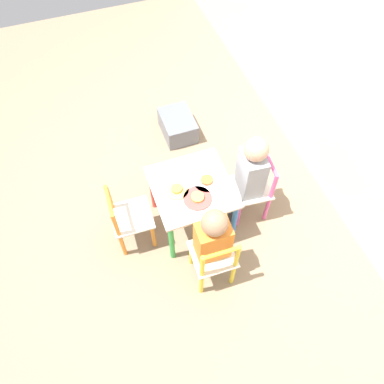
# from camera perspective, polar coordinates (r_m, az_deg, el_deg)

# --- Properties ---
(ground_plane) EXTENTS (6.00, 6.00, 0.00)m
(ground_plane) POSITION_cam_1_polar(r_m,az_deg,el_deg) (2.76, -0.00, -4.38)
(ground_plane) COLOR #8C755B
(kids_table) EXTENTS (0.51, 0.51, 0.45)m
(kids_table) POSITION_cam_1_polar(r_m,az_deg,el_deg) (2.45, -0.00, -0.14)
(kids_table) COLOR silver
(kids_table) RESTS_ON ground_plane
(chair_yellow) EXTENTS (0.27, 0.27, 0.53)m
(chair_yellow) POSITION_cam_1_polar(r_m,az_deg,el_deg) (2.34, 3.34, -10.12)
(chair_yellow) COLOR silver
(chair_yellow) RESTS_ON ground_plane
(chair_pink) EXTENTS (0.28, 0.28, 0.53)m
(chair_pink) POSITION_cam_1_polar(r_m,az_deg,el_deg) (2.63, 9.32, 0.51)
(chair_pink) COLOR silver
(chair_pink) RESTS_ON ground_plane
(chair_orange) EXTENTS (0.27, 0.27, 0.53)m
(chair_orange) POSITION_cam_1_polar(r_m,az_deg,el_deg) (2.50, -9.63, -4.07)
(chair_orange) COLOR silver
(chair_orange) RESTS_ON ground_plane
(child_right) EXTENTS (0.21, 0.20, 0.72)m
(child_right) POSITION_cam_1_polar(r_m,az_deg,el_deg) (2.22, 3.00, -6.98)
(child_right) COLOR #38383D
(child_right) RESTS_ON ground_plane
(child_back) EXTENTS (0.21, 0.22, 0.77)m
(child_back) POSITION_cam_1_polar(r_m,az_deg,el_deg) (2.46, 8.61, 2.81)
(child_back) COLOR #38383D
(child_back) RESTS_ON ground_plane
(plate_right) EXTENTS (0.18, 0.18, 0.03)m
(plate_right) POSITION_cam_1_polar(r_m,az_deg,el_deg) (2.33, 0.85, -0.91)
(plate_right) COLOR #E54C47
(plate_right) RESTS_ON kids_table
(plate_back) EXTENTS (0.18, 0.18, 0.03)m
(plate_back) POSITION_cam_1_polar(r_m,az_deg,el_deg) (2.40, 2.28, 1.69)
(plate_back) COLOR white
(plate_back) RESTS_ON kids_table
(plate_front) EXTENTS (0.15, 0.15, 0.03)m
(plate_front) POSITION_cam_1_polar(r_m,az_deg,el_deg) (2.36, -2.32, 0.33)
(plate_front) COLOR #EADB66
(plate_front) RESTS_ON kids_table
(storage_bin) EXTENTS (0.34, 0.26, 0.18)m
(storage_bin) POSITION_cam_1_polar(r_m,az_deg,el_deg) (3.22, -2.17, 10.09)
(storage_bin) COLOR slate
(storage_bin) RESTS_ON ground_plane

